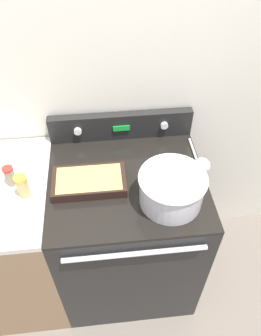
{
  "coord_description": "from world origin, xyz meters",
  "views": [
    {
      "loc": [
        -0.1,
        -0.72,
        2.16
      ],
      "look_at": [
        0.02,
        0.37,
        1.01
      ],
      "focal_mm": 35.0,
      "sensor_mm": 36.0,
      "label": 1
    }
  ],
  "objects": [
    {
      "name": "control_panel",
      "position": [
        0.0,
        0.67,
        1.03
      ],
      "size": [
        0.78,
        0.07,
        0.16
      ],
      "color": "black",
      "rests_on": "stove_range"
    },
    {
      "name": "stove_range",
      "position": [
        0.0,
        0.35,
        0.48
      ],
      "size": [
        0.78,
        0.73,
        0.95
      ],
      "color": "black",
      "rests_on": "ground_plane"
    },
    {
      "name": "ground_plane",
      "position": [
        0.0,
        0.0,
        0.0
      ],
      "size": [
        12.0,
        12.0,
        0.0
      ],
      "primitive_type": "plane",
      "color": "#6B6056"
    },
    {
      "name": "spice_jar_red_cap",
      "position": [
        -0.55,
        0.37,
        1.02
      ],
      "size": [
        0.05,
        0.05,
        0.11
      ],
      "color": "gray",
      "rests_on": "side_counter"
    },
    {
      "name": "mixing_bowl",
      "position": [
        0.19,
        0.2,
        1.04
      ],
      "size": [
        0.31,
        0.31,
        0.16
      ],
      "color": "silver",
      "rests_on": "stove_range"
    },
    {
      "name": "spice_jar_yellow_cap",
      "position": [
        -0.48,
        0.29,
        1.03
      ],
      "size": [
        0.06,
        0.06,
        0.12
      ],
      "color": "tan",
      "rests_on": "side_counter"
    },
    {
      "name": "ladle",
      "position": [
        0.37,
        0.37,
        0.99
      ],
      "size": [
        0.09,
        0.29,
        0.09
      ],
      "color": "#B7B7B7",
      "rests_on": "stove_range"
    },
    {
      "name": "side_counter",
      "position": [
        -0.7,
        0.35,
        0.48
      ],
      "size": [
        0.62,
        0.7,
        0.97
      ],
      "color": "#896B4C",
      "rests_on": "ground_plane"
    },
    {
      "name": "casserole_dish",
      "position": [
        -0.18,
        0.33,
        0.98
      ],
      "size": [
        0.35,
        0.19,
        0.05
      ],
      "color": "black",
      "rests_on": "stove_range"
    },
    {
      "name": "kitchen_wall",
      "position": [
        0.0,
        0.73,
        1.25
      ],
      "size": [
        8.0,
        0.05,
        2.5
      ],
      "color": "silver",
      "rests_on": "ground_plane"
    }
  ]
}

